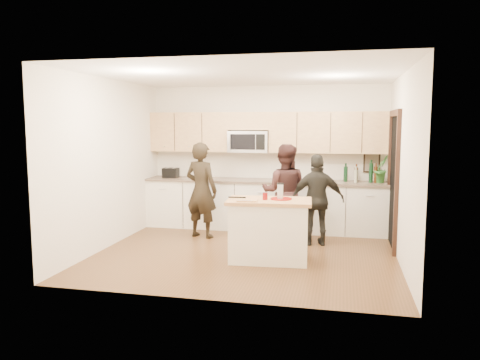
% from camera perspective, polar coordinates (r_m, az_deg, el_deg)
% --- Properties ---
extents(floor, '(4.50, 4.50, 0.00)m').
position_cam_1_polar(floor, '(7.30, 0.71, -8.88)').
color(floor, brown).
rests_on(floor, ground).
extents(room_shell, '(4.52, 4.02, 2.71)m').
position_cam_1_polar(room_shell, '(7.03, 0.74, 4.82)').
color(room_shell, beige).
rests_on(room_shell, ground).
extents(back_cabinetry, '(4.50, 0.66, 0.94)m').
position_cam_1_polar(back_cabinetry, '(8.82, 2.94, -3.01)').
color(back_cabinetry, white).
rests_on(back_cabinetry, ground).
extents(upper_cabinetry, '(4.50, 0.33, 0.75)m').
position_cam_1_polar(upper_cabinetry, '(8.83, 3.36, 5.94)').
color(upper_cabinetry, tan).
rests_on(upper_cabinetry, ground).
extents(microwave, '(0.76, 0.41, 0.40)m').
position_cam_1_polar(microwave, '(8.86, 1.12, 4.71)').
color(microwave, silver).
rests_on(microwave, ground).
extents(doorway, '(0.06, 1.25, 2.20)m').
position_cam_1_polar(doorway, '(7.87, 18.23, 0.51)').
color(doorway, black).
rests_on(doorway, ground).
extents(framed_picture, '(0.30, 0.03, 0.38)m').
position_cam_1_polar(framed_picture, '(8.91, 15.77, 2.08)').
color(framed_picture, black).
rests_on(framed_picture, ground).
extents(dish_towel, '(0.34, 0.60, 0.48)m').
position_cam_1_polar(dish_towel, '(8.79, -3.37, -0.88)').
color(dish_towel, white).
rests_on(dish_towel, ground).
extents(island, '(1.25, 0.78, 0.90)m').
position_cam_1_polar(island, '(6.81, 3.57, -6.09)').
color(island, white).
rests_on(island, ground).
extents(red_plate, '(0.31, 0.31, 0.02)m').
position_cam_1_polar(red_plate, '(6.76, 5.03, -2.29)').
color(red_plate, maroon).
rests_on(red_plate, island).
extents(box_grater, '(0.10, 0.05, 0.22)m').
position_cam_1_polar(box_grater, '(6.72, 4.94, -1.29)').
color(box_grater, silver).
rests_on(box_grater, red_plate).
extents(drink_glass, '(0.07, 0.07, 0.10)m').
position_cam_1_polar(drink_glass, '(6.69, 3.08, -1.98)').
color(drink_glass, maroon).
rests_on(drink_glass, island).
extents(cutting_board, '(0.29, 0.20, 0.02)m').
position_cam_1_polar(cutting_board, '(6.56, 0.88, -2.53)').
color(cutting_board, tan).
rests_on(cutting_board, island).
extents(tongs, '(0.26, 0.04, 0.02)m').
position_cam_1_polar(tongs, '(6.75, -0.35, -2.12)').
color(tongs, black).
rests_on(tongs, cutting_board).
extents(knife, '(0.21, 0.04, 0.01)m').
position_cam_1_polar(knife, '(6.51, 0.56, -2.51)').
color(knife, silver).
rests_on(knife, cutting_board).
extents(toaster, '(0.29, 0.21, 0.19)m').
position_cam_1_polar(toaster, '(9.20, -8.44, 0.87)').
color(toaster, black).
rests_on(toaster, back_cabinetry).
extents(bottle_cluster, '(0.62, 0.19, 0.41)m').
position_cam_1_polar(bottle_cluster, '(8.66, 14.92, 0.85)').
color(bottle_cluster, black).
rests_on(bottle_cluster, back_cabinetry).
extents(orchid, '(0.35, 0.35, 0.50)m').
position_cam_1_polar(orchid, '(8.67, 16.84, 1.31)').
color(orchid, '#2F6C2B').
rests_on(orchid, back_cabinetry).
extents(woman_left, '(0.70, 0.55, 1.67)m').
position_cam_1_polar(woman_left, '(8.17, -4.74, -1.24)').
color(woman_left, black).
rests_on(woman_left, ground).
extents(woman_center, '(0.80, 0.62, 1.64)m').
position_cam_1_polar(woman_center, '(8.04, 5.43, -1.47)').
color(woman_center, black).
rests_on(woman_center, ground).
extents(woman_right, '(0.93, 0.53, 1.49)m').
position_cam_1_polar(woman_right, '(7.73, 9.41, -2.42)').
color(woman_right, black).
rests_on(woman_right, ground).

